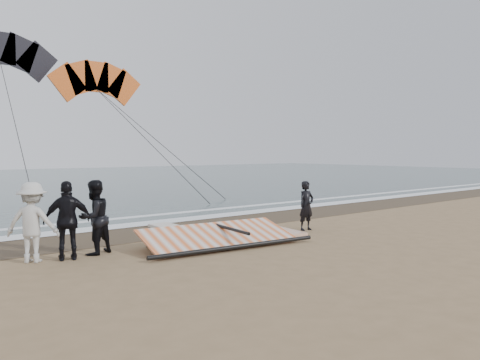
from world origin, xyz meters
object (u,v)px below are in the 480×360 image
object	(u,v)px
man_main	(306,206)
board_cream	(178,230)
sail_rig	(214,238)
board_white	(274,229)

from	to	relation	value
man_main	board_cream	bearing A→B (deg)	147.22
man_main	sail_rig	xyz separation A→B (m)	(-3.73, -0.14, -0.59)
board_white	man_main	bearing A→B (deg)	-22.72
board_cream	board_white	bearing A→B (deg)	-35.86
man_main	board_white	xyz separation A→B (m)	(-0.90, 0.52, -0.74)
board_white	sail_rig	xyz separation A→B (m)	(-2.82, -0.66, 0.15)
man_main	board_cream	world-z (taller)	man_main
board_cream	sail_rig	xyz separation A→B (m)	(-0.38, -2.47, 0.14)
sail_rig	board_white	bearing A→B (deg)	13.09
man_main	sail_rig	size ratio (longest dim) A/B	0.33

